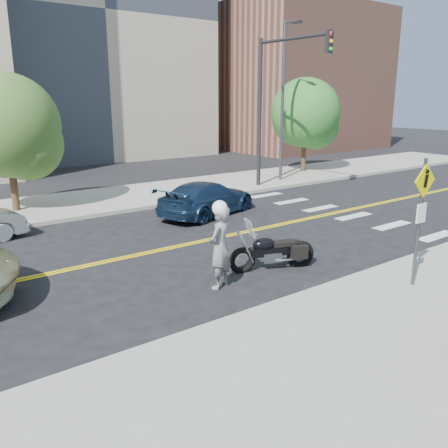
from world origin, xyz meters
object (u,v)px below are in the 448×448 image
pedestrian_sign (421,210)px  parked_car_blue (207,198)px  motorcycle (273,244)px  motorcyclist (220,245)px

pedestrian_sign → parked_car_blue: bearing=87.4°
motorcycle → parked_car_blue: motorcycle is taller
pedestrian_sign → parked_car_blue: (0.42, 9.13, -1.30)m
motorcyclist → motorcycle: bearing=158.4°
pedestrian_sign → motorcyclist: pedestrian_sign is taller
motorcyclist → parked_car_blue: size_ratio=0.47×
pedestrian_sign → motorcycle: pedestrian_sign is taller
motorcyclist → parked_car_blue: bearing=-149.3°
parked_car_blue → pedestrian_sign: bearing=160.3°
parked_car_blue → motorcycle: bearing=143.9°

